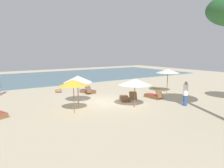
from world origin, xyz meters
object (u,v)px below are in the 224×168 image
object	(u,v)px
umbrella_4	(168,71)
dog	(59,91)
lounger_2	(125,98)
person_1	(185,94)
umbrella_1	(78,79)
umbrella_3	(135,82)
lounger_3	(88,91)
surfboard	(155,87)
umbrella_0	(73,83)
lounger_0	(154,96)

from	to	relation	value
umbrella_4	dog	size ratio (longest dim) A/B	3.06
lounger_2	person_1	size ratio (longest dim) A/B	1.01
umbrella_1	umbrella_4	bearing A→B (deg)	-5.72
umbrella_1	umbrella_3	xyz separation A→B (m)	(2.68, -3.22, -0.02)
umbrella_1	lounger_3	world-z (taller)	umbrella_1
lounger_3	surfboard	world-z (taller)	lounger_3
umbrella_1	person_1	bearing A→B (deg)	-39.45
umbrella_3	person_1	distance (m)	3.72
umbrella_0	umbrella_4	distance (m)	9.92
person_1	lounger_2	bearing A→B (deg)	124.26
umbrella_0	surfboard	distance (m)	11.54
lounger_2	dog	distance (m)	6.69
umbrella_4	lounger_2	bearing A→B (deg)	-175.81
person_1	dog	bearing A→B (deg)	120.91
umbrella_3	dog	distance (m)	8.39
lounger_0	dog	bearing A→B (deg)	130.56
umbrella_1	lounger_2	distance (m)	3.98
umbrella_1	lounger_0	xyz separation A→B (m)	(5.80, -1.88, -1.61)
dog	surfboard	world-z (taller)	dog
umbrella_3	umbrella_0	bearing A→B (deg)	165.58
surfboard	umbrella_0	bearing A→B (deg)	-160.52
umbrella_4	person_1	world-z (taller)	umbrella_4
umbrella_4	dog	world-z (taller)	umbrella_4
umbrella_4	surfboard	xyz separation A→B (m)	(0.90, 2.46, -1.96)
umbrella_3	dog	xyz separation A→B (m)	(-2.47, 7.86, -1.59)
umbrella_1	umbrella_0	bearing A→B (deg)	-120.70
umbrella_4	dog	distance (m)	10.13
umbrella_1	person_1	distance (m)	7.69
dog	umbrella_3	bearing A→B (deg)	-72.58
lounger_3	umbrella_0	bearing A→B (deg)	-125.20
umbrella_0	lounger_3	world-z (taller)	umbrella_0
lounger_0	person_1	distance (m)	3.05
umbrella_0	lounger_0	size ratio (longest dim) A/B	1.27
umbrella_4	lounger_3	world-z (taller)	umbrella_4
lounger_0	person_1	xyz separation A→B (m)	(0.10, -2.97, 0.68)
umbrella_0	lounger_2	distance (m)	5.13
umbrella_4	dog	xyz separation A→B (m)	(-8.32, 5.49, -1.81)
dog	lounger_3	bearing A→B (deg)	-37.53
umbrella_0	lounger_2	xyz separation A→B (m)	(4.73, 0.97, -1.73)
umbrella_0	lounger_0	distance (m)	7.31
umbrella_0	dog	xyz separation A→B (m)	(1.52, 6.83, -1.72)
umbrella_4	lounger_2	xyz separation A→B (m)	(-5.10, -0.37, -1.82)
lounger_0	lounger_3	size ratio (longest dim) A/B	0.95
lounger_3	dog	distance (m)	2.70
umbrella_0	person_1	xyz separation A→B (m)	(7.20, -2.66, -1.04)
surfboard	person_1	bearing A→B (deg)	-118.71
dog	lounger_0	bearing A→B (deg)	-49.44
umbrella_0	lounger_3	bearing A→B (deg)	54.80
lounger_0	lounger_2	size ratio (longest dim) A/B	0.95
dog	surfboard	xyz separation A→B (m)	(9.22, -3.04, -0.14)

